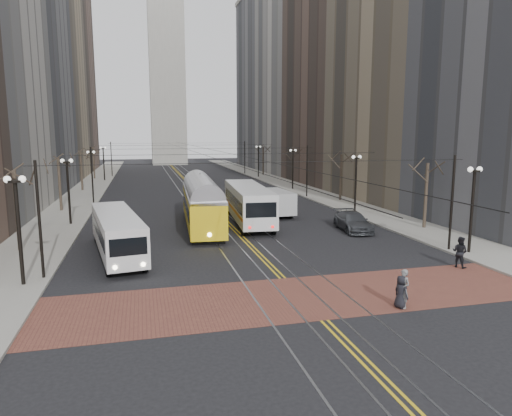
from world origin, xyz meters
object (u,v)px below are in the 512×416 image
sedan_grey (262,196)px  pedestrian_b (403,289)px  sedan_silver (240,193)px  sedan_parked (353,222)px  transit_bus (117,235)px  pedestrian_a (401,292)px  pedestrian_c (460,252)px  rear_bus (248,205)px  cargo_van (277,203)px  streetcar (202,208)px  clock_tower (165,25)px

sedan_grey → pedestrian_b: bearing=-84.6°
sedan_silver → sedan_parked: sedan_silver is taller
transit_bus → pedestrian_b: transit_bus is taller
sedan_silver → pedestrian_a: bearing=-84.3°
pedestrian_a → pedestrian_b: size_ratio=0.85×
sedan_parked → pedestrian_c: (1.50, -11.33, 0.18)m
rear_bus → pedestrian_b: size_ratio=7.05×
rear_bus → pedestrian_a: bearing=-80.2°
transit_bus → sedan_grey: size_ratio=2.28×
cargo_van → sedan_parked: 9.38m
pedestrian_b → sedan_silver: bearing=166.6°
sedan_grey → pedestrian_c: (4.83, -28.50, 0.11)m
pedestrian_b → streetcar: bearing=-175.6°
sedan_grey → sedan_parked: sedan_grey is taller
cargo_van → sedan_grey: bearing=82.6°
transit_bus → streetcar: 10.46m
sedan_grey → sedan_parked: size_ratio=0.93×
rear_bus → pedestrian_c: size_ratio=6.82×
pedestrian_a → sedan_silver: bearing=-14.1°
sedan_silver → pedestrian_b: pedestrian_b is taller
rear_bus → sedan_parked: 9.46m
sedan_grey → pedestrian_c: pedestrian_c is taller
sedan_grey → sedan_silver: sedan_grey is taller
streetcar → pedestrian_a: streetcar is taller
clock_tower → pedestrian_a: clock_tower is taller
pedestrian_b → pedestrian_c: 8.54m
rear_bus → sedan_parked: size_ratio=2.41×
clock_tower → cargo_van: bearing=-86.3°
streetcar → cargo_van: streetcar is taller
transit_bus → sedan_silver: bearing=51.6°
pedestrian_c → streetcar: bearing=12.0°
rear_bus → pedestrian_a: size_ratio=8.30×
pedestrian_a → pedestrian_b: pedestrian_b is taller
sedan_grey → pedestrian_b: pedestrian_b is taller
sedan_silver → pedestrian_a: sedan_silver is taller
cargo_van → pedestrian_a: size_ratio=3.64×
sedan_silver → pedestrian_c: pedestrian_c is taller
clock_tower → pedestrian_c: clock_tower is taller
streetcar → sedan_grey: streetcar is taller
transit_bus → sedan_grey: 25.71m
sedan_silver → sedan_parked: bearing=-69.5°
transit_bus → rear_bus: (10.97, 8.89, 0.26)m
sedan_silver → sedan_parked: (5.22, -20.39, -0.01)m
transit_bus → pedestrian_c: transit_bus is taller
streetcar → transit_bus: bearing=-126.4°
transit_bus → pedestrian_b: size_ratio=6.21×
sedan_grey → pedestrian_a: (-2.21, -33.50, -0.06)m
sedan_grey → sedan_silver: 3.74m
cargo_van → clock_tower: bearing=91.5°
sedan_silver → transit_bus: bearing=-113.3°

